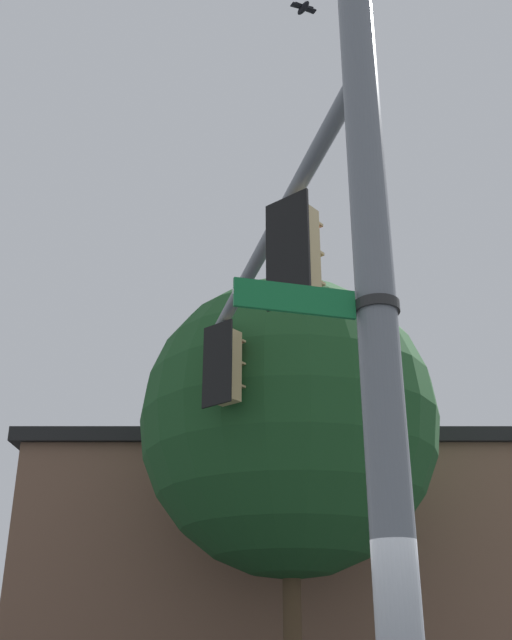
# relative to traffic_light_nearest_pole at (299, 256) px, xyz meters

# --- Properties ---
(signal_pole) EXTENTS (0.30, 0.30, 7.21)m
(signal_pole) POSITION_rel_traffic_light_nearest_pole_xyz_m (1.48, -1.06, -1.95)
(signal_pole) COLOR slate
(signal_pole) RESTS_ON ground
(mast_arm) EXTENTS (5.17, 3.69, 0.18)m
(mast_arm) POSITION_rel_traffic_light_nearest_pole_xyz_m (-1.05, 0.72, 0.79)
(mast_arm) COLOR slate
(traffic_light_nearest_pole) EXTENTS (0.54, 0.49, 1.31)m
(traffic_light_nearest_pole) POSITION_rel_traffic_light_nearest_pole_xyz_m (0.00, 0.00, 0.00)
(traffic_light_nearest_pole) COLOR black
(traffic_light_mid_inner) EXTENTS (0.54, 0.49, 1.31)m
(traffic_light_mid_inner) POSITION_rel_traffic_light_nearest_pole_xyz_m (-2.78, 1.95, 0.00)
(traffic_light_mid_inner) COLOR black
(street_name_sign) EXTENTS (0.80, 1.07, 0.22)m
(street_name_sign) POSITION_rel_traffic_light_nearest_pole_xyz_m (1.34, -1.26, -1.40)
(street_name_sign) COLOR #147238
(bird_flying) EXTENTS (0.24, 0.33, 0.09)m
(bird_flying) POSITION_rel_traffic_light_nearest_pole_xyz_m (0.15, 0.01, 3.31)
(bird_flying) COLOR black
(storefront_building) EXTENTS (13.82, 13.29, 6.05)m
(storefront_building) POSITION_rel_traffic_light_nearest_pole_xyz_m (-7.35, 9.34, -2.51)
(storefront_building) COLOR brown
(storefront_building) RESTS_ON ground
(tree_by_storefront) EXTENTS (5.13, 5.13, 7.99)m
(tree_by_storefront) POSITION_rel_traffic_light_nearest_pole_xyz_m (-3.69, 4.54, -0.13)
(tree_by_storefront) COLOR #4C3823
(tree_by_storefront) RESTS_ON ground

